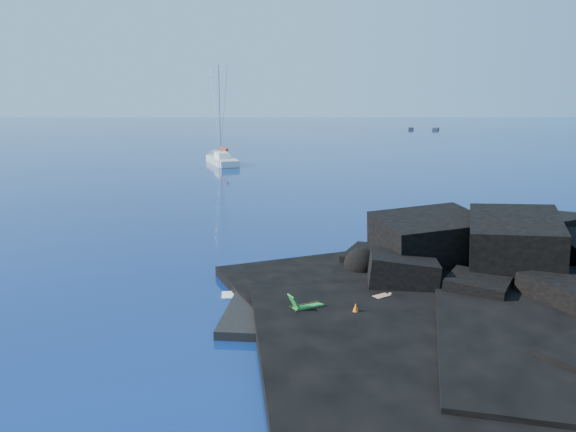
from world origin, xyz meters
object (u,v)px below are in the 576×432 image
(sailboat, at_px, (222,164))
(deck_chair, at_px, (308,302))
(distant_boat_a, at_px, (411,130))
(sunbather, at_px, (381,298))
(marker_cone, at_px, (356,311))
(distant_boat_b, at_px, (436,130))

(sailboat, height_order, deck_chair, sailboat)
(deck_chair, bearing_deg, distant_boat_a, 49.48)
(distant_boat_a, bearing_deg, sunbather, -90.02)
(sailboat, relative_size, deck_chair, 8.97)
(sunbather, bearing_deg, sailboat, 70.65)
(deck_chair, xyz_separation_m, distant_boat_a, (31.62, 122.88, -0.84))
(sunbather, bearing_deg, distant_boat_a, 43.94)
(marker_cone, xyz_separation_m, distant_boat_a, (29.75, 123.39, -0.66))
(sailboat, xyz_separation_m, distant_boat_a, (40.70, 70.75, 0.00))
(deck_chair, height_order, distant_boat_b, deck_chair)
(deck_chair, relative_size, marker_cone, 2.27)
(deck_chair, height_order, sunbather, deck_chair)
(deck_chair, xyz_separation_m, sunbather, (3.19, 1.22, -0.30))
(distant_boat_a, bearing_deg, marker_cone, -90.42)
(sunbather, relative_size, marker_cone, 3.17)
(distant_boat_b, bearing_deg, distant_boat_a, -175.40)
(marker_cone, bearing_deg, deck_chair, 164.93)
(deck_chair, xyz_separation_m, marker_cone, (1.87, -0.50, -0.17))
(marker_cone, bearing_deg, sailboat, 101.75)
(marker_cone, xyz_separation_m, distant_boat_b, (35.59, 121.72, -0.66))
(sunbather, height_order, distant_boat_a, sunbather)
(deck_chair, height_order, distant_boat_a, deck_chair)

